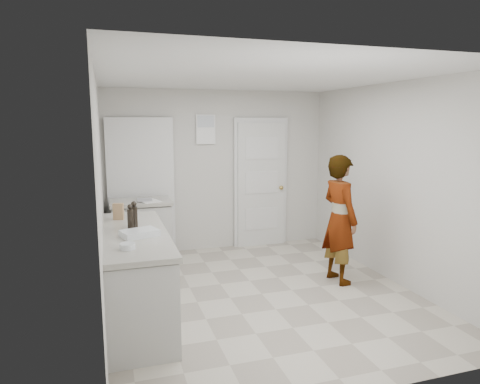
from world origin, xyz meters
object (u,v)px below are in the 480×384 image
object	(u,v)px
oil_cruet_b	(130,218)
person	(340,219)
cake_mix_box	(118,211)
baking_dish	(140,233)
egg_bowl	(128,246)
oil_cruet_a	(134,215)
spice_jar	(133,214)

from	to	relation	value
oil_cruet_b	person	bearing A→B (deg)	5.25
cake_mix_box	baking_dish	size ratio (longest dim) A/B	0.48
oil_cruet_b	egg_bowl	distance (m)	0.69
oil_cruet_a	egg_bowl	distance (m)	0.81
spice_jar	egg_bowl	distance (m)	1.29
oil_cruet_a	egg_bowl	bearing A→B (deg)	-98.04
person	oil_cruet_b	xyz separation A→B (m)	(-2.55, -0.23, 0.24)
cake_mix_box	spice_jar	world-z (taller)	cake_mix_box
person	oil_cruet_b	size ratio (longest dim) A/B	6.05
baking_dish	oil_cruet_b	bearing A→B (deg)	104.28
spice_jar	baking_dish	size ratio (longest dim) A/B	0.21
person	spice_jar	bearing A→B (deg)	75.79
spice_jar	oil_cruet_b	xyz separation A→B (m)	(-0.06, -0.61, 0.09)
oil_cruet_a	baking_dish	bearing A→B (deg)	-86.76
baking_dish	cake_mix_box	bearing A→B (deg)	102.18
cake_mix_box	oil_cruet_a	xyz separation A→B (m)	(0.15, -0.40, 0.04)
cake_mix_box	oil_cruet_b	world-z (taller)	oil_cruet_b
cake_mix_box	oil_cruet_a	distance (m)	0.43
spice_jar	oil_cruet_a	world-z (taller)	oil_cruet_a
spice_jar	egg_bowl	xyz separation A→B (m)	(-0.13, -1.29, -0.02)
baking_dish	oil_cruet_a	bearing A→B (deg)	93.24
cake_mix_box	oil_cruet_b	size ratio (longest dim) A/B	0.70
oil_cruet_a	oil_cruet_b	xyz separation A→B (m)	(-0.05, -0.12, -0.00)
oil_cruet_a	oil_cruet_b	size ratio (longest dim) A/B	1.03
baking_dish	egg_bowl	xyz separation A→B (m)	(-0.13, -0.41, -0.00)
person	oil_cruet_a	size ratio (longest dim) A/B	5.88
oil_cruet_a	baking_dish	xyz separation A→B (m)	(0.02, -0.39, -0.10)
egg_bowl	oil_cruet_a	bearing A→B (deg)	81.96
cake_mix_box	baking_dish	bearing A→B (deg)	-60.89
oil_cruet_a	egg_bowl	world-z (taller)	oil_cruet_a
cake_mix_box	spice_jar	size ratio (longest dim) A/B	2.28
spice_jar	oil_cruet_a	size ratio (longest dim) A/B	0.30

